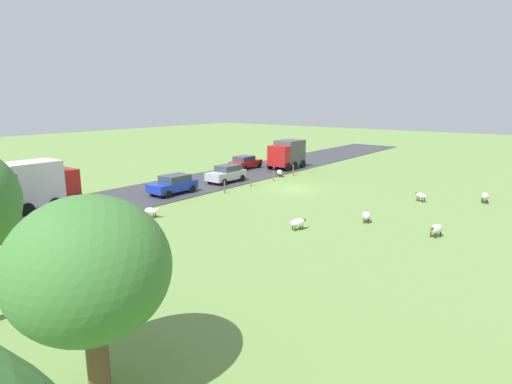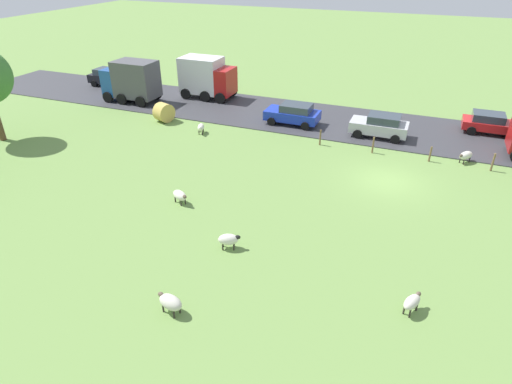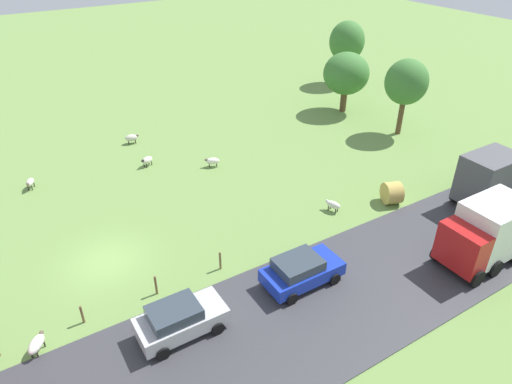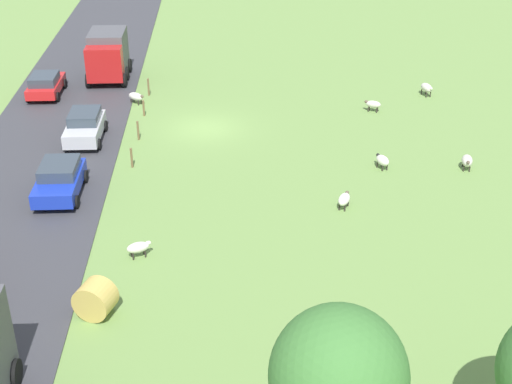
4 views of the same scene
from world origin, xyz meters
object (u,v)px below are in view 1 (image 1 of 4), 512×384
object	(u,v)px
tree_0	(90,269)
sheep_1	(485,196)
car_2	(245,162)
sheep_5	(421,196)
truck_2	(287,154)
car_3	(227,173)
sheep_6	(436,229)
truck_0	(39,184)
car_1	(173,184)
hay_bale_0	(88,217)
sheep_3	(280,172)
sheep_4	(298,223)
sheep_0	(151,211)
sheep_2	(366,215)

from	to	relation	value
tree_0	sheep_1	bearing A→B (deg)	-97.89
car_2	sheep_5	bearing A→B (deg)	169.80
sheep_5	truck_2	xyz separation A→B (m)	(17.37, -6.89, 1.30)
car_3	truck_2	bearing A→B (deg)	-90.03
tree_0	sheep_5	bearing A→B (deg)	-90.32
sheep_6	truck_0	size ratio (longest dim) A/B	0.25
car_1	truck_2	bearing A→B (deg)	-90.64
sheep_1	hay_bale_0	distance (m)	29.22
sheep_3	tree_0	world-z (taller)	tree_0
hay_bale_0	sheep_6	bearing A→B (deg)	-146.91
sheep_4	tree_0	size ratio (longest dim) A/B	0.21
truck_0	car_3	distance (m)	16.52
sheep_1	truck_0	world-z (taller)	truck_0
sheep_4	truck_2	xyz separation A→B (m)	(13.62, -19.12, 1.32)
sheep_3	car_2	world-z (taller)	car_2
sheep_4	truck_0	xyz separation A→B (m)	(17.48, 7.45, 1.46)
sheep_5	car_3	size ratio (longest dim) A/B	0.27
hay_bale_0	car_2	distance (m)	24.73
sheep_0	tree_0	distance (m)	18.02
sheep_0	sheep_3	world-z (taller)	sheep_3
sheep_1	sheep_3	size ratio (longest dim) A/B	1.07
sheep_1	tree_0	bearing A→B (deg)	82.11
sheep_0	tree_0	world-z (taller)	tree_0
sheep_6	sheep_3	bearing A→B (deg)	-29.62
sheep_0	car_3	size ratio (longest dim) A/B	0.28
sheep_2	tree_0	xyz separation A→B (m)	(-0.90, 20.01, 3.14)
tree_0	car_2	size ratio (longest dim) A/B	1.41
truck_0	tree_0	bearing A→B (deg)	158.23
hay_bale_0	truck_0	world-z (taller)	truck_0
sheep_6	truck_2	distance (m)	25.82
truck_2	car_1	world-z (taller)	truck_2
tree_0	sheep_4	bearing A→B (deg)	-77.25
sheep_4	truck_2	world-z (taller)	truck_2
sheep_4	car_2	distance (m)	23.66
hay_bale_0	car_1	world-z (taller)	car_1
sheep_6	truck_0	world-z (taller)	truck_0
tree_0	truck_0	distance (m)	22.75
sheep_5	truck_0	size ratio (longest dim) A/B	0.23
truck_2	sheep_2	bearing A→B (deg)	137.46
hay_bale_0	truck_0	distance (m)	6.94
tree_0	car_1	distance (m)	25.06
tree_0	car_3	xyz separation A→B (m)	(17.21, -24.44, -2.72)
tree_0	car_2	world-z (taller)	tree_0
sheep_2	car_2	bearing A→B (deg)	-30.61
sheep_3	hay_bale_0	distance (m)	22.11
sheep_0	sheep_2	bearing A→B (deg)	-146.70
car_1	sheep_4	bearing A→B (deg)	171.91
sheep_5	truck_2	bearing A→B (deg)	-21.63
sheep_0	hay_bale_0	size ratio (longest dim) A/B	0.76
sheep_4	truck_0	distance (m)	19.06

